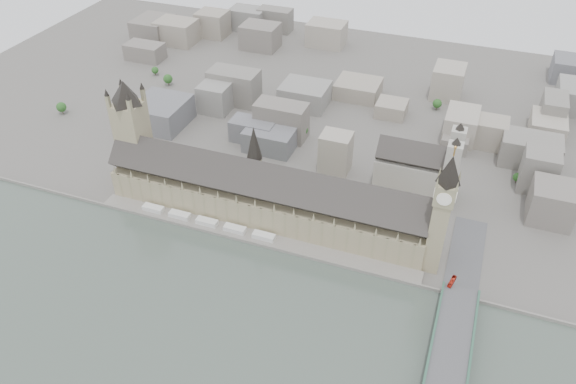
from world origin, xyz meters
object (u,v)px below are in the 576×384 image
(westminster_bridge, at_px, (446,377))
(red_bus_north, at_px, (452,281))
(elizabeth_tower, at_px, (443,207))
(westminster_abbey, at_px, (418,170))
(victoria_tower, at_px, (132,130))
(palace_of_westminster, at_px, (264,195))

(westminster_bridge, bearing_deg, red_bus_north, 95.32)
(elizabeth_tower, distance_m, westminster_bridge, 111.81)
(elizabeth_tower, relative_size, westminster_bridge, 0.33)
(westminster_bridge, relative_size, westminster_abbey, 4.78)
(victoria_tower, relative_size, westminster_bridge, 0.31)
(westminster_abbey, bearing_deg, palace_of_westminster, -145.83)
(westminster_abbey, bearing_deg, elizabeth_tower, -72.71)
(victoria_tower, distance_m, westminster_bridge, 309.91)
(westminster_bridge, distance_m, red_bus_north, 75.07)
(palace_of_westminster, xyz_separation_m, westminster_abbey, (110.92, 75.30, 2.38))
(elizabeth_tower, relative_size, red_bus_north, 9.24)
(westminster_bridge, xyz_separation_m, westminster_abbey, (-51.08, 182.50, 19.96))
(red_bus_north, bearing_deg, palace_of_westminster, -179.07)
(palace_of_westminster, height_order, westminster_abbey, westminster_abbey)
(westminster_abbey, xyz_separation_m, red_bus_north, (44.14, -108.05, -13.21))
(elizabeth_tower, bearing_deg, westminster_bridge, -75.89)
(palace_of_westminster, distance_m, elizabeth_tower, 142.94)
(palace_of_westminster, relative_size, westminster_bridge, 0.82)
(palace_of_westminster, bearing_deg, red_bus_north, -11.93)
(victoria_tower, height_order, red_bus_north, victoria_tower)
(palace_of_westminster, distance_m, westminster_bridge, 195.05)
(elizabeth_tower, relative_size, westminster_abbey, 1.58)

